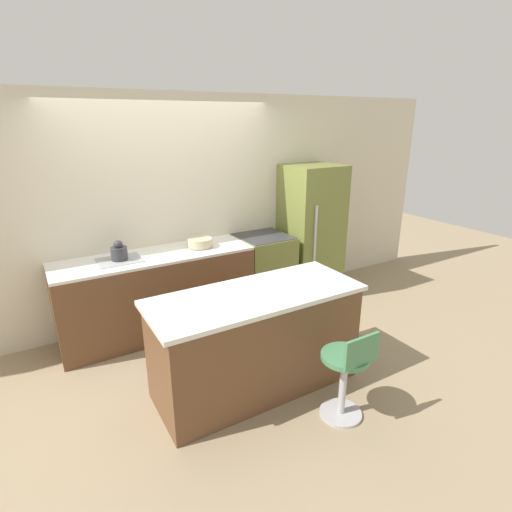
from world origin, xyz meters
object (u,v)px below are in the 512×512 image
Objects in this scene: oven_range at (264,271)px; kettle at (119,252)px; refrigerator at (311,232)px; mixing_bowl at (200,242)px; stool_chair at (346,374)px.

kettle is (-1.76, 0.00, 0.55)m from oven_range.
refrigerator is 1.59m from mixing_bowl.
oven_range reaches higher than stool_chair.
refrigerator is 2.49m from kettle.
mixing_bowl is (-0.31, 2.13, 0.57)m from stool_chair.
oven_range is 1.00m from mixing_bowl.
mixing_bowl is at bearing 179.78° from refrigerator.
oven_range is 3.30× the size of mixing_bowl.
mixing_bowl is at bearing 0.00° from kettle.
stool_chair is at bearing -121.08° from refrigerator.
oven_range is at bearing -0.31° from mixing_bowl.
refrigerator is at bearing 58.92° from stool_chair.
oven_range is 0.84m from refrigerator.
refrigerator is 2.53m from stool_chair.
refrigerator is at bearing -0.14° from kettle.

